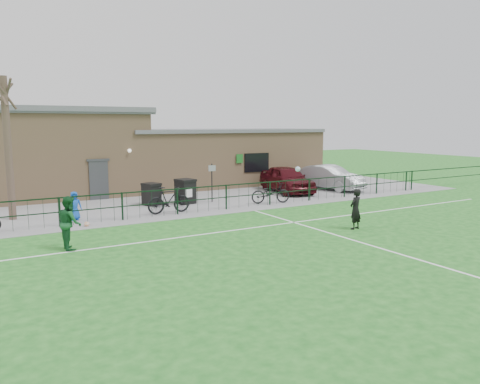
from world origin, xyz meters
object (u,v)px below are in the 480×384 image
wheelie_bin_left (151,195)px  outfield_player (70,223)px  wheelie_bin_right (185,192)px  bicycle_d (169,200)px  bare_tree (8,149)px  bicycle_e (271,193)px  sign_post (212,183)px  spectator_child (74,206)px  car_maroon (287,179)px  car_silver (329,177)px  ball_ground (87,224)px

wheelie_bin_left → outfield_player: size_ratio=0.58×
wheelie_bin_right → bicycle_d: size_ratio=0.57×
bare_tree → wheelie_bin_left: (6.32, 0.38, -2.47)m
bicycle_e → outfield_player: outfield_player is taller
wheelie_bin_right → sign_post: size_ratio=0.58×
spectator_child → bicycle_d: bearing=-4.6°
sign_post → car_maroon: 5.49m
car_silver → bicycle_e: size_ratio=2.24×
bicycle_d → outfield_player: size_ratio=1.17×
car_maroon → ball_ground: bearing=-154.9°
bicycle_e → spectator_child: spectator_child is taller
bare_tree → wheelie_bin_right: (7.99, -0.00, -2.40)m
car_silver → sign_post: bearing=171.8°
bare_tree → bicycle_d: size_ratio=2.94×
bicycle_e → car_silver: bearing=-52.1°
car_maroon → bicycle_d: 8.95m
bare_tree → wheelie_bin_right: bare_tree is taller
sign_post → wheelie_bin_right: bearing=170.5°
car_silver → bicycle_d: car_silver is taller
wheelie_bin_left → car_silver: 11.49m
sign_post → ball_ground: (-6.98, -2.76, -0.92)m
car_maroon → spectator_child: size_ratio=3.80×
wheelie_bin_right → car_silver: 9.83m
bare_tree → bicycle_d: 7.01m
wheelie_bin_left → car_maroon: 8.50m
car_maroon → outfield_player: outfield_player is taller
bare_tree → car_maroon: size_ratio=1.30×
bare_tree → sign_post: bearing=-1.5°
bicycle_e → bare_tree: bearing=95.7°
bare_tree → outfield_player: bearing=-78.8°
car_silver → bicycle_d: bearing=179.7°
wheelie_bin_left → spectator_child: spectator_child is taller
car_maroon → car_silver: (3.00, -0.31, -0.04)m
sign_post → bicycle_e: bearing=-38.4°
wheelie_bin_left → wheelie_bin_right: size_ratio=0.88×
car_maroon → car_silver: bearing=2.9°
car_maroon → car_silver: size_ratio=1.02×
bicycle_d → bare_tree: bearing=70.9°
bare_tree → ball_ground: bearing=-51.2°
wheelie_bin_left → sign_post: size_ratio=0.51×
bicycle_e → ball_ground: (-9.37, -0.86, -0.45)m
outfield_player → bicycle_e: bearing=-68.6°
bicycle_e → spectator_child: (-9.53, 0.65, 0.08)m
wheelie_bin_right → spectator_child: bearing=-177.0°
sign_post → spectator_child: sign_post is taller
wheelie_bin_right → car_maroon: 6.85m
bare_tree → spectator_child: (2.26, -1.48, -2.37)m
ball_ground → bicycle_e: bearing=5.2°
spectator_child → outfield_player: 4.77m
bare_tree → bicycle_e: size_ratio=2.96×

